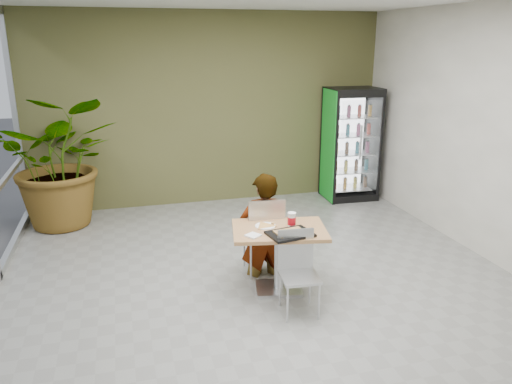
# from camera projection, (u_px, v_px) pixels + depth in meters

# --- Properties ---
(ground) EXTENTS (7.00, 7.00, 0.00)m
(ground) POSITION_uv_depth(u_px,v_px,m) (268.00, 293.00, 5.61)
(ground) COLOR gray
(ground) RESTS_ON ground
(room_envelope) EXTENTS (6.00, 7.00, 3.20)m
(room_envelope) POSITION_uv_depth(u_px,v_px,m) (269.00, 154.00, 5.14)
(room_envelope) COLOR silver
(room_envelope) RESTS_ON ground
(dining_table) EXTENTS (1.13, 0.89, 0.75)m
(dining_table) POSITION_uv_depth(u_px,v_px,m) (279.00, 247.00, 5.52)
(dining_table) COLOR #B7764E
(dining_table) RESTS_ON ground
(chair_far) EXTENTS (0.45, 0.45, 0.98)m
(chair_far) POSITION_uv_depth(u_px,v_px,m) (265.00, 230.00, 5.89)
(chair_far) COLOR #BBBDC0
(chair_far) RESTS_ON ground
(chair_near) EXTENTS (0.41, 0.42, 0.86)m
(chair_near) POSITION_uv_depth(u_px,v_px,m) (297.00, 265.00, 5.15)
(chair_near) COLOR #BBBDC0
(chair_near) RESTS_ON ground
(seated_woman) EXTENTS (0.59, 0.39, 1.56)m
(seated_woman) POSITION_uv_depth(u_px,v_px,m) (264.00, 236.00, 5.96)
(seated_woman) COLOR black
(seated_woman) RESTS_ON ground
(pizza_plate) EXTENTS (0.30, 0.23, 0.03)m
(pizza_plate) POSITION_uv_depth(u_px,v_px,m) (265.00, 225.00, 5.52)
(pizza_plate) COLOR white
(pizza_plate) RESTS_ON dining_table
(soda_cup) EXTENTS (0.09, 0.09, 0.17)m
(soda_cup) POSITION_uv_depth(u_px,v_px,m) (292.00, 220.00, 5.48)
(soda_cup) COLOR white
(soda_cup) RESTS_ON dining_table
(napkin_stack) EXTENTS (0.19, 0.19, 0.02)m
(napkin_stack) POSITION_uv_depth(u_px,v_px,m) (253.00, 235.00, 5.24)
(napkin_stack) COLOR white
(napkin_stack) RESTS_ON dining_table
(cafeteria_tray) EXTENTS (0.51, 0.41, 0.03)m
(cafeteria_tray) POSITION_uv_depth(u_px,v_px,m) (290.00, 234.00, 5.27)
(cafeteria_tray) COLOR black
(cafeteria_tray) RESTS_ON dining_table
(beverage_fridge) EXTENTS (0.92, 0.72, 1.95)m
(beverage_fridge) POSITION_uv_depth(u_px,v_px,m) (351.00, 144.00, 8.75)
(beverage_fridge) COLOR black
(beverage_fridge) RESTS_ON ground
(potted_plant) EXTENTS (1.98, 1.78, 2.00)m
(potted_plant) POSITION_uv_depth(u_px,v_px,m) (62.00, 161.00, 7.42)
(potted_plant) COLOR #3C722D
(potted_plant) RESTS_ON ground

